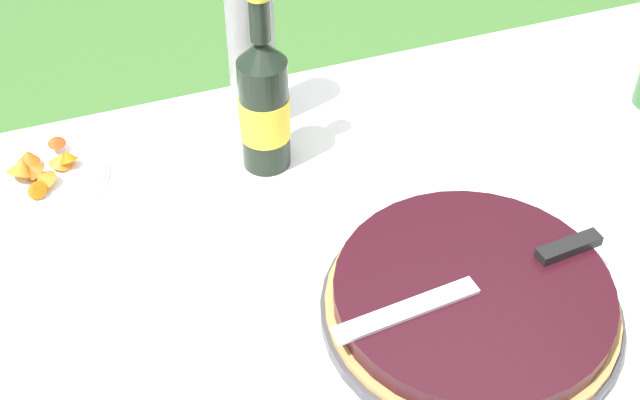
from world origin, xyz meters
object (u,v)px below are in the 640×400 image
Objects in this scene: berry_tart at (471,302)px; juice_bottle_red at (264,103)px; cup_stack at (252,48)px; snack_plate_near at (41,174)px; serving_knife at (495,276)px.

juice_bottle_red is at bearing 112.15° from berry_tart.
cup_stack reaches higher than snack_plate_near.
berry_tart is at bearing -74.04° from cup_stack.
serving_knife is at bearing -41.13° from snack_plate_near.
juice_bottle_red reaches higher than serving_knife.
serving_knife reaches higher than berry_tart.
juice_bottle_red is (-0.15, 0.37, 0.08)m from berry_tart.
juice_bottle_red reaches higher than berry_tart.
serving_knife reaches higher than snack_plate_near.
serving_knife is 1.90× the size of snack_plate_near.
berry_tart is 0.65m from snack_plate_near.
juice_bottle_red reaches higher than snack_plate_near.
juice_bottle_red reaches higher than cup_stack.
cup_stack is 1.35× the size of snack_plate_near.
serving_knife is at bearing -70.79° from cup_stack.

